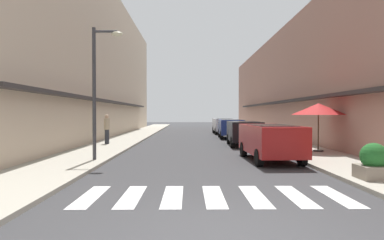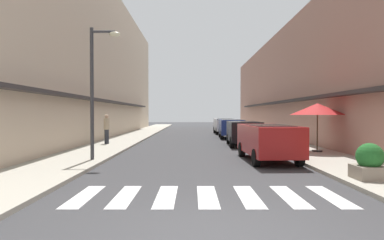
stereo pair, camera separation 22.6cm
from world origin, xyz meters
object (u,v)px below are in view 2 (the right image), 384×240
at_px(cafe_umbrella, 318,109).
at_px(pedestrian_walking_near, 107,128).
at_px(parked_car_near, 268,138).
at_px(street_lamp, 97,79).
at_px(parked_car_far, 231,126).
at_px(planter_corner, 370,163).
at_px(parked_car_mid, 244,130).
at_px(parked_car_distant, 224,124).

relative_size(cafe_umbrella, pedestrian_walking_near, 1.44).
height_order(parked_car_near, street_lamp, street_lamp).
relative_size(parked_car_far, planter_corner, 4.06).
height_order(parked_car_mid, parked_car_distant, same).
relative_size(parked_car_mid, pedestrian_walking_near, 2.28).
xyz_separation_m(parked_car_distant, cafe_umbrella, (2.88, -16.43, 1.21)).
bearing_deg(parked_car_near, parked_car_mid, 90.00).
height_order(parked_car_near, planter_corner, parked_car_near).
bearing_deg(cafe_umbrella, pedestrian_walking_near, 159.15).
xyz_separation_m(parked_car_far, street_lamp, (-6.80, -13.39, 2.36)).
bearing_deg(cafe_umbrella, parked_car_near, -139.96).
xyz_separation_m(parked_car_mid, street_lamp, (-6.80, -6.97, 2.36)).
distance_m(parked_car_far, parked_car_distant, 5.88).
height_order(street_lamp, cafe_umbrella, street_lamp).
xyz_separation_m(parked_car_mid, pedestrian_walking_near, (-8.18, 0.09, 0.13)).
distance_m(parked_car_far, cafe_umbrella, 11.00).
height_order(parked_car_near, parked_car_mid, same).
bearing_deg(planter_corner, cafe_umbrella, 81.18).
bearing_deg(cafe_umbrella, parked_car_distant, 99.95).
bearing_deg(pedestrian_walking_near, parked_car_distant, -174.84).
bearing_deg(parked_car_mid, parked_car_near, -90.00).
distance_m(street_lamp, pedestrian_walking_near, 7.53).
bearing_deg(parked_car_mid, street_lamp, -134.29).
xyz_separation_m(parked_car_far, cafe_umbrella, (2.88, -10.55, 1.21)).
bearing_deg(cafe_umbrella, street_lamp, -163.63).
xyz_separation_m(street_lamp, pedestrian_walking_near, (-1.39, 7.05, -2.24)).
distance_m(parked_car_near, parked_car_distant, 18.85).
bearing_deg(parked_car_mid, planter_corner, -80.63).
bearing_deg(parked_car_far, parked_car_near, -90.00).
xyz_separation_m(parked_car_mid, parked_car_distant, (0.00, 12.31, 0.00)).
height_order(parked_car_mid, planter_corner, parked_car_mid).
bearing_deg(street_lamp, parked_car_mid, 45.71).
relative_size(parked_car_far, pedestrian_walking_near, 2.30).
distance_m(parked_car_mid, pedestrian_walking_near, 8.18).
distance_m(parked_car_distant, pedestrian_walking_near, 14.71).
bearing_deg(parked_car_distant, parked_car_far, -90.00).
distance_m(street_lamp, cafe_umbrella, 10.15).
relative_size(parked_car_distant, pedestrian_walking_near, 2.34).
distance_m(parked_car_distant, street_lamp, 20.57).
height_order(parked_car_distant, cafe_umbrella, cafe_umbrella).
bearing_deg(parked_car_near, street_lamp, -176.45).
bearing_deg(parked_car_near, pedestrian_walking_near, 140.97).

